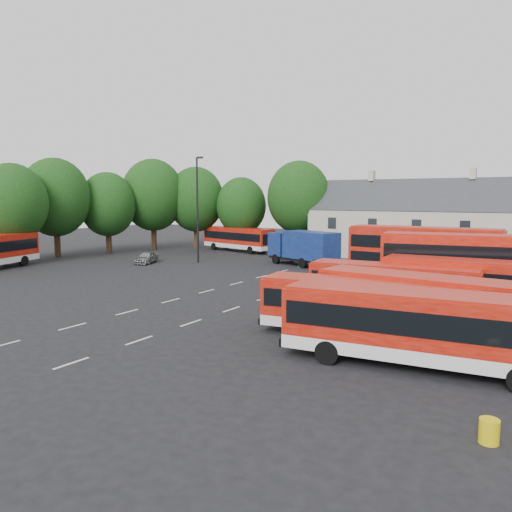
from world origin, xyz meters
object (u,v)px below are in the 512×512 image
Objects in this scene: silver_car at (147,257)px; grit_bin at (489,431)px; lamppost at (198,207)px; bus_row_a at (422,323)px; box_truck at (304,246)px; bus_dd_south at (468,264)px.

grit_bin is (35.99, -23.47, -0.28)m from silver_car.
lamppost is (4.23, 3.46, 5.35)m from silver_car.
bus_row_a is 1.35× the size of box_truck.
box_truck is at bearing 3.36° from silver_car.
grit_bin is at bearing -35.27° from box_truck.
bus_row_a is 37.48m from silver_car.
grit_bin is at bearing -64.72° from bus_row_a.
lamppost is at bearing 139.70° from grit_bin.
bus_row_a is 30.74m from box_truck.
box_truck is at bearing 124.52° from grit_bin.
lamppost is (-27.91, 6.46, 3.40)m from bus_dd_south.
lamppost reaches higher than box_truck.
lamppost reaches higher than bus_row_a.
box_truck is at bearing 18.00° from lamppost.
grit_bin is (20.94, -30.45, -1.65)m from box_truck.
silver_car is 7.65m from lamppost.
silver_car is at bearing -140.68° from lamppost.
box_truck is at bearing 119.59° from bus_row_a.
silver_car is at bearing -134.91° from box_truck.
bus_dd_south is at bearing -26.86° from silver_car.
silver_car is 42.97m from grit_bin.
bus_row_a is 3.09× the size of silver_car.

